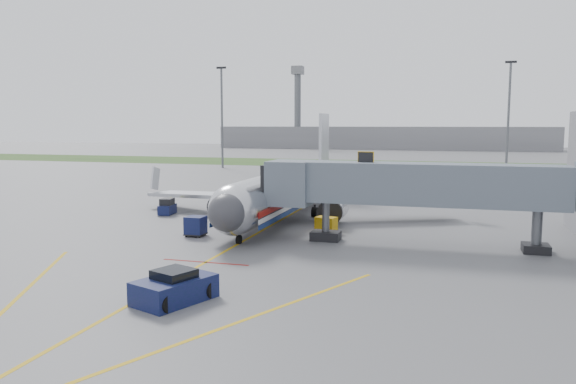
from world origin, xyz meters
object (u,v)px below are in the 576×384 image
(airliner, at_px, (288,189))
(pushback_tug, at_px, (174,288))
(belt_loader, at_px, (231,218))
(ramp_worker, at_px, (171,205))
(baggage_tug, at_px, (167,207))

(airliner, relative_size, pushback_tug, 7.79)
(belt_loader, bearing_deg, ramp_worker, 152.66)
(pushback_tug, relative_size, ramp_worker, 2.85)
(airliner, relative_size, ramp_worker, 22.20)
(airliner, xyz_separation_m, pushback_tug, (1.90, -27.11, -1.95))
(baggage_tug, relative_size, belt_loader, 0.50)
(airliner, xyz_separation_m, belt_loader, (-3.72, -5.65, -2.06))
(baggage_tug, height_order, ramp_worker, baggage_tug)
(pushback_tug, bearing_deg, ramp_worker, 118.24)
(baggage_tug, xyz_separation_m, ramp_worker, (-0.10, 1.03, 0.09))
(baggage_tug, distance_m, ramp_worker, 1.04)
(belt_loader, distance_m, ramp_worker, 9.22)
(pushback_tug, bearing_deg, airliner, 94.01)
(airliner, relative_size, baggage_tug, 14.58)
(pushback_tug, distance_m, ramp_worker, 29.17)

